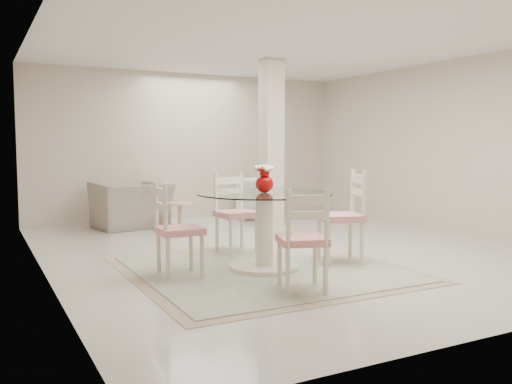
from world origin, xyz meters
name	(u,v)px	position (x,y,z in m)	size (l,w,h in m)	color
ground	(286,249)	(0.00, 0.00, 0.00)	(7.00, 7.00, 0.00)	beige
room_shell	(287,108)	(0.00, 0.00, 1.86)	(6.02, 7.02, 2.71)	beige
column	(271,147)	(0.50, 1.30, 1.35)	(0.30, 0.30, 2.70)	beige
area_rug	(264,269)	(-0.81, -0.89, 0.01)	(2.92, 2.92, 0.02)	tan
dining_table	(264,231)	(-0.81, -0.89, 0.44)	(1.49, 1.49, 0.86)	#EDE5C3
red_vase	(265,179)	(-0.81, -0.89, 1.01)	(0.23, 0.22, 0.31)	#AA0605
dining_chair_east	(347,209)	(0.21, -1.02, 0.63)	(0.61, 0.61, 1.20)	#EFE5C5
dining_chair_north	(234,207)	(-0.70, 0.13, 0.59)	(0.48, 0.48, 1.13)	#F7EECB
dining_chair_west	(173,223)	(-1.82, -0.78, 0.58)	(0.46, 0.46, 1.10)	beige
dining_chair_south	(304,233)	(-0.94, -1.90, 0.57)	(0.55, 0.55, 1.09)	beige
recliner_taupe	(131,205)	(-1.32, 2.83, 0.38)	(1.16, 1.02, 0.76)	gray
armchair_white	(259,197)	(1.11, 2.86, 0.39)	(0.84, 0.87, 0.79)	white
side_table	(180,218)	(-0.73, 2.09, 0.21)	(0.45, 0.45, 0.46)	tan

